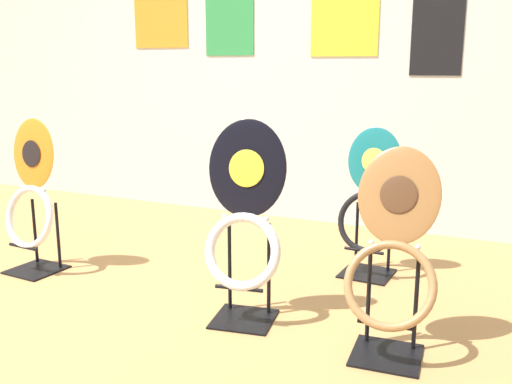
% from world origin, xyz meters
% --- Properties ---
extents(ground_plane, '(14.00, 14.00, 0.00)m').
position_xyz_m(ground_plane, '(0.00, 0.00, 0.00)').
color(ground_plane, '#B7844C').
extents(wall_back, '(8.00, 0.07, 2.60)m').
position_xyz_m(wall_back, '(0.00, 2.37, 1.30)').
color(wall_back, silver).
rests_on(wall_back, ground_plane).
extents(toilet_seat_display_woodgrain, '(0.38, 0.39, 0.85)m').
position_xyz_m(toilet_seat_display_woodgrain, '(1.42, 0.48, 0.41)').
color(toilet_seat_display_woodgrain, black).
rests_on(toilet_seat_display_woodgrain, ground_plane).
extents(toilet_seat_display_orange_sun, '(0.38, 0.30, 0.89)m').
position_xyz_m(toilet_seat_display_orange_sun, '(-0.66, 0.60, 0.42)').
color(toilet_seat_display_orange_sun, black).
rests_on(toilet_seat_display_orange_sun, ground_plane).
extents(toilet_seat_display_teal_sax, '(0.36, 0.29, 0.84)m').
position_xyz_m(toilet_seat_display_teal_sax, '(1.12, 1.36, 0.38)').
color(toilet_seat_display_teal_sax, black).
rests_on(toilet_seat_display_teal_sax, ground_plane).
extents(toilet_seat_display_jazz_black, '(0.40, 0.32, 0.94)m').
position_xyz_m(toilet_seat_display_jazz_black, '(0.74, 0.52, 0.44)').
color(toilet_seat_display_jazz_black, black).
rests_on(toilet_seat_display_jazz_black, ground_plane).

